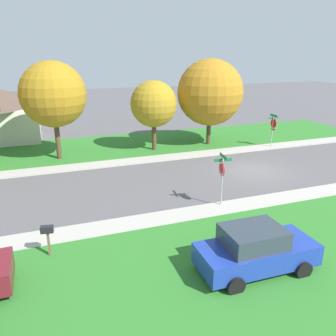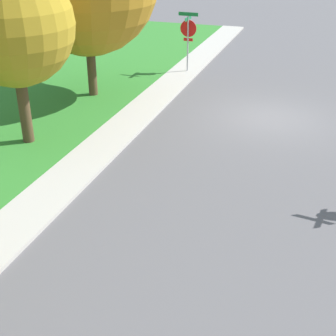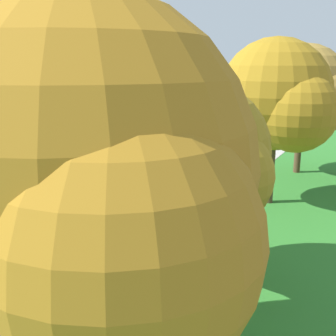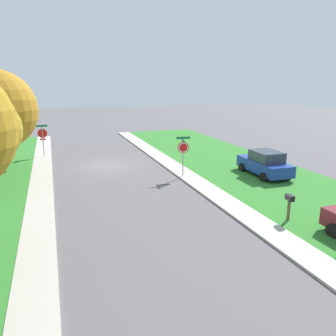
{
  "view_description": "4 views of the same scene",
  "coord_description": "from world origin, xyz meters",
  "views": [
    {
      "loc": [
        -18.66,
        13.02,
        7.52
      ],
      "look_at": [
        -1.48,
        6.68,
        1.4
      ],
      "focal_mm": 36.92,
      "sensor_mm": 36.0,
      "label": 1
    },
    {
      "loc": [
        -1.77,
        16.91,
        6.47
      ],
      "look_at": [
        1.39,
        7.54,
        1.4
      ],
      "focal_mm": 51.92,
      "sensor_mm": 36.0,
      "label": 2
    },
    {
      "loc": [
        11.35,
        -5.19,
        5.98
      ],
      "look_at": [
        2.85,
        10.8,
        1.4
      ],
      "focal_mm": 44.13,
      "sensor_mm": 36.0,
      "label": 3
    },
    {
      "loc": [
        3.8,
        24.89,
        6.29
      ],
      "look_at": [
        -2.41,
        7.24,
        1.4
      ],
      "focal_mm": 35.56,
      "sensor_mm": 36.0,
      "label": 4
    }
  ],
  "objects": [
    {
      "name": "sidewalk_east",
      "position": [
        4.7,
        12.0,
        0.05
      ],
      "size": [
        1.4,
        56.0,
        0.1
      ],
      "primitive_type": "cube",
      "color": "#ADA89E",
      "rests_on": "ground"
    },
    {
      "name": "lawn_east",
      "position": [
        9.4,
        12.0,
        0.04
      ],
      "size": [
        8.0,
        56.0,
        0.08
      ],
      "primitive_type": "cube",
      "color": "#2D7528",
      "rests_on": "ground"
    },
    {
      "name": "sidewalk_west",
      "position": [
        -4.7,
        12.0,
        0.05
      ],
      "size": [
        1.4,
        56.0,
        0.1
      ],
      "primitive_type": "cube",
      "color": "#ADA89E",
      "rests_on": "ground"
    },
    {
      "name": "lawn_west",
      "position": [
        -9.4,
        12.0,
        0.04
      ],
      "size": [
        8.0,
        56.0,
        0.08
      ],
      "primitive_type": "cube",
      "color": "#2D7528",
      "rests_on": "ground"
    },
    {
      "name": "car_maroon_kerbside_mid",
      "position": [
        -7.7,
        16.68,
        0.87
      ],
      "size": [
        2.04,
        4.3,
        1.76
      ],
      "color": "maroon",
      "rests_on": "ground"
    },
    {
      "name": "car_green_across_road",
      "position": [
        -7.08,
        25.75,
        0.87
      ],
      "size": [
        2.32,
        4.44,
        1.76
      ],
      "color": "#1E6033",
      "rests_on": "ground"
    },
    {
      "name": "car_red_far_down_street",
      "position": [
        -9.19,
        32.85,
        0.87
      ],
      "size": [
        2.49,
        4.51,
        1.76
      ],
      "color": "red",
      "rests_on": "ground"
    },
    {
      "name": "tree_sidewalk_mid",
      "position": [
        7.31,
        4.57,
        3.62
      ],
      "size": [
        3.9,
        3.63,
        5.57
      ],
      "color": "#4C3823",
      "rests_on": "ground"
    },
    {
      "name": "tree_across_right",
      "position": [
        7.42,
        11.91,
        4.6
      ],
      "size": [
        4.97,
        4.62,
        7.07
      ],
      "color": "#4C3823",
      "rests_on": "ground"
    },
    {
      "name": "tree_corner_large",
      "position": [
        7.47,
        17.79,
        4.54
      ],
      "size": [
        5.08,
        4.72,
        7.06
      ],
      "color": "#4C3823",
      "rests_on": "ground"
    },
    {
      "name": "tree_across_left",
      "position": [
        7.54,
        -0.42,
        4.25
      ],
      "size": [
        5.82,
        5.42,
        7.14
      ],
      "color": "#4C3823",
      "rests_on": "ground"
    },
    {
      "name": "house_left_setback",
      "position": [
        -16.21,
        18.04,
        2.38
      ],
      "size": [
        9.05,
        7.86,
        4.6
      ],
      "color": "#93A3B2",
      "rests_on": "ground"
    },
    {
      "name": "mailbox",
      "position": [
        -6.15,
        13.29,
        1.01
      ],
      "size": [
        0.32,
        0.51,
        1.31
      ],
      "color": "brown",
      "rests_on": "ground"
    }
  ]
}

